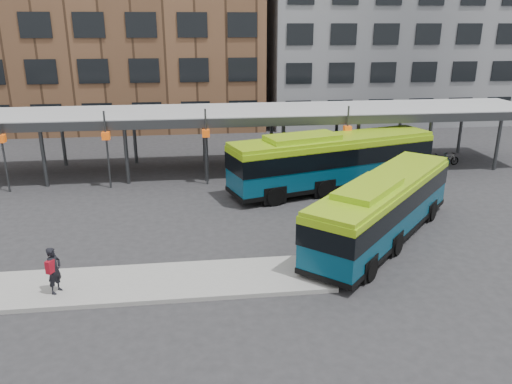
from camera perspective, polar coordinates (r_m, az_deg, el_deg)
name	(u,v)px	position (r m, az deg, el deg)	size (l,w,h in m)	color
ground	(280,245)	(23.17, 2.73, -6.10)	(120.00, 120.00, 0.00)	#28282B
boarding_island	(154,283)	(20.23, -11.55, -10.10)	(14.00, 3.00, 0.18)	gray
canopy	(248,114)	(34.27, -0.96, 8.94)	(40.00, 6.53, 4.80)	#999B9E
building_brick	(124,10)	(53.10, -14.85, 19.51)	(26.00, 14.00, 22.00)	brown
building_grey	(381,21)	(56.28, 14.06, 18.47)	(24.00, 14.00, 20.00)	slate
bus_front	(383,207)	(23.83, 14.30, -1.62)	(9.71, 10.24, 3.21)	#073D56
bus_rear	(332,160)	(30.71, 8.67, 3.67)	(13.20, 6.35, 3.57)	#073D56
pedestrian	(54,270)	(20.02, -22.08, -8.26)	(0.66, 0.78, 1.81)	black
bike_rack	(424,160)	(37.68, 18.64, 3.51)	(5.28, 1.31, 1.02)	slate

